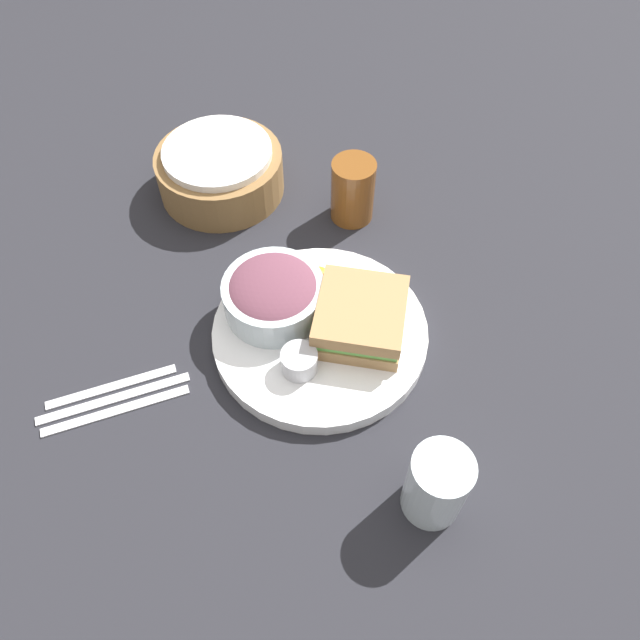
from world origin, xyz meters
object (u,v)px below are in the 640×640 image
Objects in this scene: drink_glass at (353,191)px; fork at (116,410)px; bread_basket at (220,170)px; salad_bowl at (273,294)px; dressing_cup at (299,361)px; spoon at (112,386)px; sandwich at (360,317)px; knife at (114,398)px; plate at (320,333)px; water_glass at (437,485)px.

fork is (-0.38, -0.26, -0.05)m from drink_glass.
bread_basket is 0.41m from fork.
drink_glass is (0.16, 0.17, -0.00)m from salad_bowl.
drink_glass reaches higher than dressing_cup.
bread_basket is (-0.03, 0.27, -0.01)m from salad_bowl.
drink_glass reaches higher than bread_basket.
spoon is (-0.00, 0.04, 0.00)m from fork.
salad_bowl reaches higher than sandwich.
drink_glass is at bearing 76.53° from sandwich.
salad_bowl is 0.23m from drink_glass.
bread_basket reaches higher than knife.
sandwich reaches higher than spoon.
bread_basket is at bearing 150.08° from drink_glass.
plate is at bearing -43.67° from salad_bowl.
spoon is at bearing -90.00° from fork.
bread_basket is at bearing -123.29° from fork.
sandwich is at bearing -179.79° from fork.
dressing_cup is at bearing -127.59° from plate.
bread_basket is 0.59m from water_glass.
dressing_cup is at bearing -83.72° from bread_basket.
dressing_cup is 0.37m from bread_basket.
fork is at bearing -174.30° from sandwich.
drink_glass reaches higher than sandwich.
salad_bowl is at bearing -133.27° from drink_glass.
spoon is (-0.00, 0.02, 0.00)m from knife.
water_glass is (0.12, -0.30, -0.00)m from salad_bowl.
water_glass is (0.34, -0.24, 0.05)m from spoon.
salad_bowl is at bearing 149.25° from sandwich.
salad_bowl reaches higher than spoon.
sandwich is at bearing 23.68° from dressing_cup.
spoon is at bearing -120.76° from bread_basket.
water_glass reaches higher than plate.
plate reaches higher than spoon.
bread_basket is (-0.08, 0.32, 0.03)m from plate.
water_glass is (0.34, -0.22, 0.05)m from knife.
salad_bowl is 0.27m from bread_basket.
fork is at bearing -145.68° from drink_glass.
drink_glass is at bearing -151.17° from fork.
water_glass is (0.15, -0.57, 0.01)m from bread_basket.
dressing_cup is at bearing 168.37° from knife.
drink_glass is at bearing 85.21° from water_glass.
dressing_cup is at bearing 118.27° from water_glass.
knife is (-0.33, -0.01, -0.04)m from sandwich.
plate is at bearing -116.13° from drink_glass.
spoon is (-0.23, -0.06, -0.05)m from salad_bowl.
sandwich is 0.23m from drink_glass.
sandwich is at bearing 177.05° from knife.
plate is 0.28m from spoon.
dressing_cup is 0.28× the size of spoon.
water_glass reaches higher than fork.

